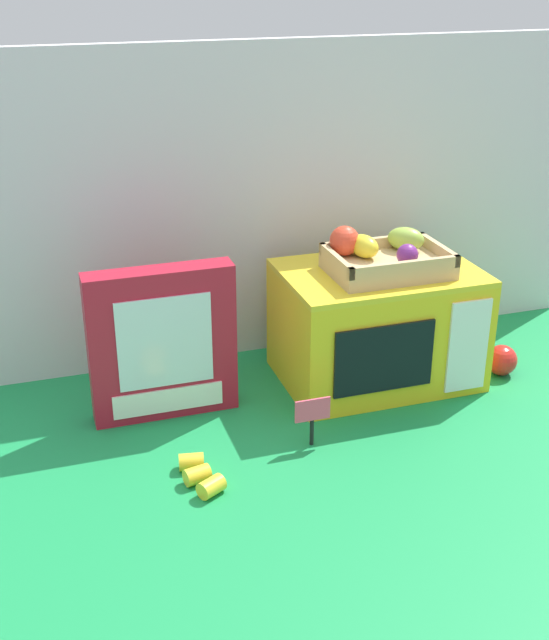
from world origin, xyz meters
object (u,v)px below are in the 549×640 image
toy_microwave (377,325)px  loose_toy_apple (502,360)px  food_groups_crate (383,257)px  cookie_set_box (163,344)px  price_sign (312,415)px  loose_toy_banana (200,474)px

toy_microwave → loose_toy_apple: size_ratio=6.00×
loose_toy_apple → toy_microwave: bearing=164.7°
food_groups_crate → loose_toy_apple: 0.38m
toy_microwave → food_groups_crate: size_ratio=1.70×
toy_microwave → cookie_set_box: bearing=-178.7°
toy_microwave → food_groups_crate: 0.16m
cookie_set_box → price_sign: (0.24, -0.21, -0.09)m
toy_microwave → price_sign: 0.32m
price_sign → loose_toy_apple: size_ratio=1.45×
loose_toy_banana → loose_toy_apple: size_ratio=1.90×
price_sign → loose_toy_apple: bearing=15.9°
cookie_set_box → price_sign: cookie_set_box is taller
food_groups_crate → loose_toy_banana: size_ratio=1.86×
price_sign → loose_toy_apple: 0.52m
cookie_set_box → loose_toy_apple: cookie_set_box is taller
toy_microwave → food_groups_crate: (0.00, -0.01, 0.16)m
toy_microwave → loose_toy_apple: bearing=-15.3°
cookie_set_box → price_sign: size_ratio=3.14×
price_sign → cookie_set_box: bearing=139.4°
price_sign → loose_toy_banana: size_ratio=0.77×
food_groups_crate → toy_microwave: bearing=96.6°
toy_microwave → price_sign: bearing=-136.5°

